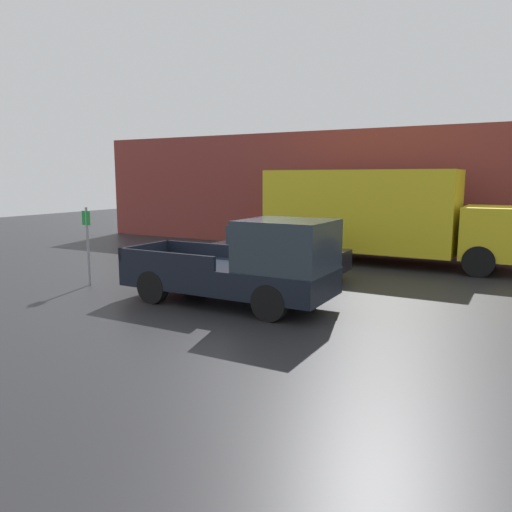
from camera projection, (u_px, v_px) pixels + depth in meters
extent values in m
plane|color=#232326|center=(248.00, 302.00, 12.37)|extent=(60.00, 60.00, 0.00)
cube|color=brown|center=(368.00, 191.00, 20.59)|extent=(28.00, 0.15, 5.03)
cube|color=black|center=(227.00, 277.00, 12.15)|extent=(5.21, 1.92, 0.61)
cube|color=#28333D|center=(287.00, 245.00, 11.24)|extent=(1.98, 1.81, 1.15)
cube|color=black|center=(208.00, 249.00, 13.42)|extent=(2.87, 0.10, 0.33)
cube|color=black|center=(164.00, 259.00, 11.85)|extent=(2.87, 0.10, 0.33)
cube|color=black|center=(146.00, 250.00, 13.30)|extent=(0.10, 1.92, 0.33)
cylinder|color=black|center=(301.00, 288.00, 12.15)|extent=(0.81, 0.26, 0.81)
cylinder|color=black|center=(270.00, 303.00, 10.69)|extent=(0.81, 0.26, 0.81)
cylinder|color=black|center=(194.00, 275.00, 13.69)|extent=(0.81, 0.26, 0.81)
cylinder|color=black|center=(153.00, 287.00, 12.23)|extent=(0.81, 0.26, 0.81)
cube|color=black|center=(271.00, 258.00, 15.41)|extent=(4.56, 1.92, 0.62)
cube|color=#28333D|center=(275.00, 237.00, 15.25)|extent=(2.51, 1.69, 0.71)
cylinder|color=black|center=(324.00, 266.00, 15.53)|extent=(0.68, 0.22, 0.68)
cylinder|color=black|center=(302.00, 275.00, 14.04)|extent=(0.68, 0.22, 0.68)
cylinder|color=black|center=(246.00, 259.00, 16.88)|extent=(0.68, 0.22, 0.68)
cylinder|color=black|center=(218.00, 267.00, 15.39)|extent=(0.68, 0.22, 0.68)
cube|color=gold|center=(495.00, 233.00, 16.07)|extent=(1.95, 2.32, 1.67)
cube|color=gold|center=(360.00, 210.00, 18.13)|extent=(6.73, 2.44, 2.86)
cylinder|color=black|center=(485.00, 252.00, 17.30)|extent=(0.97, 0.30, 0.97)
cylinder|color=black|center=(479.00, 262.00, 15.43)|extent=(0.97, 0.30, 0.97)
cylinder|color=black|center=(333.00, 242.00, 19.95)|extent=(0.97, 0.30, 0.97)
cylinder|color=black|center=(313.00, 249.00, 18.07)|extent=(0.97, 0.30, 0.97)
cylinder|color=gray|center=(88.00, 247.00, 14.14)|extent=(0.07, 0.07, 2.23)
cube|color=#198C33|center=(86.00, 218.00, 13.99)|extent=(0.30, 0.02, 0.40)
cube|color=red|center=(254.00, 232.00, 23.10)|extent=(0.45, 0.40, 1.10)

